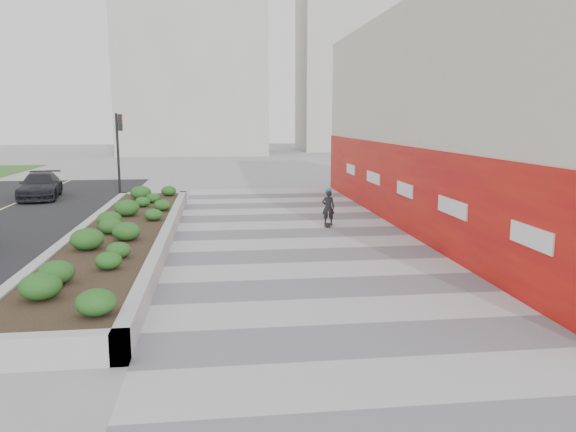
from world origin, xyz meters
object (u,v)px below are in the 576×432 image
Objects in this scene: planter at (123,232)px; car_dark at (40,186)px; skateboarder at (328,207)px; traffic_signal_near at (119,143)px.

car_dark is (-5.80, 11.38, 0.22)m from planter.
skateboarder reaches higher than planter.
traffic_signal_near is 0.96× the size of car_dark.
traffic_signal_near is at bearing 99.35° from planter.
planter is 4.12× the size of car_dark.
car_dark is (-12.80, 9.06, -0.09)m from skateboarder.
car_dark is at bearing 167.87° from traffic_signal_near.
skateboarder is 0.33× the size of car_dark.
planter is 12.77m from car_dark.
skateboarder is at bearing -43.16° from traffic_signal_near.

